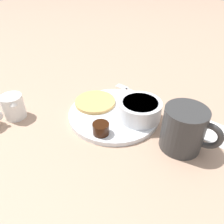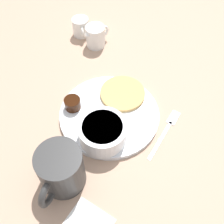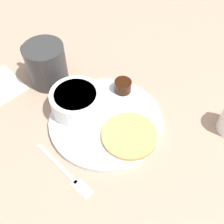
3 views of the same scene
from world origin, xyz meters
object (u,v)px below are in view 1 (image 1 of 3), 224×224
(coffee_mug, at_px, (184,129))
(fork, at_px, (131,90))
(plate, at_px, (114,114))
(creamer_pitcher_near, at_px, (13,106))
(bowl, at_px, (140,109))

(coffee_mug, relative_size, fork, 0.82)
(coffee_mug, xyz_separation_m, fork, (-0.24, 0.11, -0.05))
(plate, xyz_separation_m, creamer_pitcher_near, (-0.18, -0.19, 0.03))
(coffee_mug, bearing_deg, fork, 155.24)
(plate, distance_m, fork, 0.14)
(fork, bearing_deg, plate, -68.71)
(fork, bearing_deg, creamer_pitcher_near, -112.70)
(plate, height_order, creamer_pitcher_near, creamer_pitcher_near)
(coffee_mug, distance_m, fork, 0.27)
(bowl, bearing_deg, creamer_pitcher_near, -139.06)
(bowl, height_order, creamer_pitcher_near, creamer_pitcher_near)
(fork, bearing_deg, bowl, -42.27)
(bowl, xyz_separation_m, creamer_pitcher_near, (-0.25, -0.21, -0.00))
(creamer_pitcher_near, distance_m, fork, 0.35)
(plate, relative_size, fork, 1.58)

